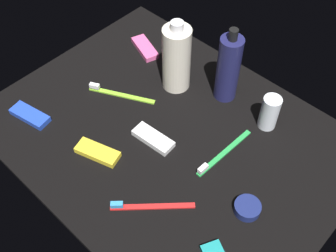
{
  "coord_description": "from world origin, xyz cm",
  "views": [
    {
      "loc": [
        -42.79,
        45.57,
        79.78
      ],
      "look_at": [
        0.0,
        0.0,
        3.0
      ],
      "focal_mm": 44.73,
      "sensor_mm": 36.0,
      "label": 1
    }
  ],
  "objects_px": {
    "lotion_bottle": "(228,68)",
    "cream_tin_left": "(247,208)",
    "snack_bar_yellow": "(98,152)",
    "deodorant_stick": "(269,112)",
    "toothbrush_green": "(221,154)",
    "toothbrush_red": "(147,206)",
    "toothbrush_lime": "(118,93)",
    "bodywash_bottle": "(176,58)",
    "snack_bar_blue": "(30,115)",
    "snack_bar_pink": "(145,48)",
    "snack_bar_white": "(153,138)"
  },
  "relations": [
    {
      "from": "snack_bar_pink",
      "to": "snack_bar_yellow",
      "type": "height_order",
      "value": "same"
    },
    {
      "from": "bodywash_bottle",
      "to": "deodorant_stick",
      "type": "distance_m",
      "value": 0.27
    },
    {
      "from": "lotion_bottle",
      "to": "bodywash_bottle",
      "type": "distance_m",
      "value": 0.13
    },
    {
      "from": "snack_bar_blue",
      "to": "snack_bar_yellow",
      "type": "bearing_deg",
      "value": -179.77
    },
    {
      "from": "snack_bar_pink",
      "to": "cream_tin_left",
      "type": "height_order",
      "value": "cream_tin_left"
    },
    {
      "from": "deodorant_stick",
      "to": "toothbrush_green",
      "type": "bearing_deg",
      "value": 81.77
    },
    {
      "from": "deodorant_stick",
      "to": "snack_bar_yellow",
      "type": "relative_size",
      "value": 0.89
    },
    {
      "from": "bodywash_bottle",
      "to": "snack_bar_blue",
      "type": "distance_m",
      "value": 0.39
    },
    {
      "from": "snack_bar_pink",
      "to": "snack_bar_yellow",
      "type": "relative_size",
      "value": 1.0
    },
    {
      "from": "deodorant_stick",
      "to": "cream_tin_left",
      "type": "height_order",
      "value": "deodorant_stick"
    },
    {
      "from": "deodorant_stick",
      "to": "toothbrush_red",
      "type": "bearing_deg",
      "value": 81.68
    },
    {
      "from": "lotion_bottle",
      "to": "snack_bar_yellow",
      "type": "relative_size",
      "value": 2.02
    },
    {
      "from": "deodorant_stick",
      "to": "snack_bar_yellow",
      "type": "height_order",
      "value": "deodorant_stick"
    },
    {
      "from": "cream_tin_left",
      "to": "toothbrush_green",
      "type": "bearing_deg",
      "value": -29.92
    },
    {
      "from": "toothbrush_red",
      "to": "toothbrush_lime",
      "type": "relative_size",
      "value": 0.82
    },
    {
      "from": "snack_bar_pink",
      "to": "lotion_bottle",
      "type": "bearing_deg",
      "value": -157.04
    },
    {
      "from": "toothbrush_lime",
      "to": "toothbrush_green",
      "type": "relative_size",
      "value": 0.92
    },
    {
      "from": "lotion_bottle",
      "to": "cream_tin_left",
      "type": "height_order",
      "value": "lotion_bottle"
    },
    {
      "from": "toothbrush_green",
      "to": "bodywash_bottle",
      "type": "bearing_deg",
      "value": -23.24
    },
    {
      "from": "lotion_bottle",
      "to": "snack_bar_pink",
      "type": "relative_size",
      "value": 2.02
    },
    {
      "from": "snack_bar_yellow",
      "to": "snack_bar_blue",
      "type": "xyz_separation_m",
      "value": [
        0.21,
        0.04,
        0.0
      ]
    },
    {
      "from": "snack_bar_pink",
      "to": "snack_bar_white",
      "type": "bearing_deg",
      "value": 158.01
    },
    {
      "from": "deodorant_stick",
      "to": "snack_bar_blue",
      "type": "relative_size",
      "value": 0.89
    },
    {
      "from": "bodywash_bottle",
      "to": "toothbrush_red",
      "type": "xyz_separation_m",
      "value": [
        -0.2,
        0.31,
        -0.09
      ]
    },
    {
      "from": "lotion_bottle",
      "to": "deodorant_stick",
      "type": "height_order",
      "value": "lotion_bottle"
    },
    {
      "from": "toothbrush_red",
      "to": "toothbrush_green",
      "type": "height_order",
      "value": "same"
    },
    {
      "from": "snack_bar_yellow",
      "to": "cream_tin_left",
      "type": "distance_m",
      "value": 0.36
    },
    {
      "from": "cream_tin_left",
      "to": "snack_bar_pink",
      "type": "bearing_deg",
      "value": -22.45
    },
    {
      "from": "deodorant_stick",
      "to": "cream_tin_left",
      "type": "bearing_deg",
      "value": 115.3
    },
    {
      "from": "toothbrush_red",
      "to": "cream_tin_left",
      "type": "distance_m",
      "value": 0.21
    },
    {
      "from": "deodorant_stick",
      "to": "toothbrush_green",
      "type": "relative_size",
      "value": 0.51
    },
    {
      "from": "lotion_bottle",
      "to": "toothbrush_lime",
      "type": "distance_m",
      "value": 0.29
    },
    {
      "from": "snack_bar_yellow",
      "to": "snack_bar_white",
      "type": "relative_size",
      "value": 1.0
    },
    {
      "from": "lotion_bottle",
      "to": "snack_bar_white",
      "type": "relative_size",
      "value": 2.02
    },
    {
      "from": "toothbrush_green",
      "to": "snack_bar_blue",
      "type": "relative_size",
      "value": 1.73
    },
    {
      "from": "toothbrush_red",
      "to": "snack_bar_blue",
      "type": "relative_size",
      "value": 1.31
    },
    {
      "from": "toothbrush_red",
      "to": "cream_tin_left",
      "type": "xyz_separation_m",
      "value": [
        -0.16,
        -0.14,
        0.0
      ]
    },
    {
      "from": "toothbrush_lime",
      "to": "snack_bar_pink",
      "type": "relative_size",
      "value": 1.6
    },
    {
      "from": "deodorant_stick",
      "to": "toothbrush_green",
      "type": "height_order",
      "value": "deodorant_stick"
    },
    {
      "from": "toothbrush_lime",
      "to": "snack_bar_yellow",
      "type": "height_order",
      "value": "toothbrush_lime"
    },
    {
      "from": "toothbrush_green",
      "to": "deodorant_stick",
      "type": "bearing_deg",
      "value": -98.23
    },
    {
      "from": "lotion_bottle",
      "to": "snack_bar_yellow",
      "type": "xyz_separation_m",
      "value": [
        0.1,
        0.35,
        -0.09
      ]
    },
    {
      "from": "lotion_bottle",
      "to": "snack_bar_blue",
      "type": "distance_m",
      "value": 0.51
    },
    {
      "from": "toothbrush_lime",
      "to": "cream_tin_left",
      "type": "relative_size",
      "value": 2.93
    },
    {
      "from": "snack_bar_blue",
      "to": "cream_tin_left",
      "type": "height_order",
      "value": "cream_tin_left"
    },
    {
      "from": "bodywash_bottle",
      "to": "deodorant_stick",
      "type": "relative_size",
      "value": 2.19
    },
    {
      "from": "bodywash_bottle",
      "to": "snack_bar_blue",
      "type": "xyz_separation_m",
      "value": [
        0.19,
        0.33,
        -0.08
      ]
    },
    {
      "from": "lotion_bottle",
      "to": "toothbrush_lime",
      "type": "xyz_separation_m",
      "value": [
        0.2,
        0.19,
        -0.09
      ]
    },
    {
      "from": "toothbrush_red",
      "to": "snack_bar_blue",
      "type": "distance_m",
      "value": 0.39
    },
    {
      "from": "lotion_bottle",
      "to": "snack_bar_white",
      "type": "distance_m",
      "value": 0.25
    }
  ]
}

